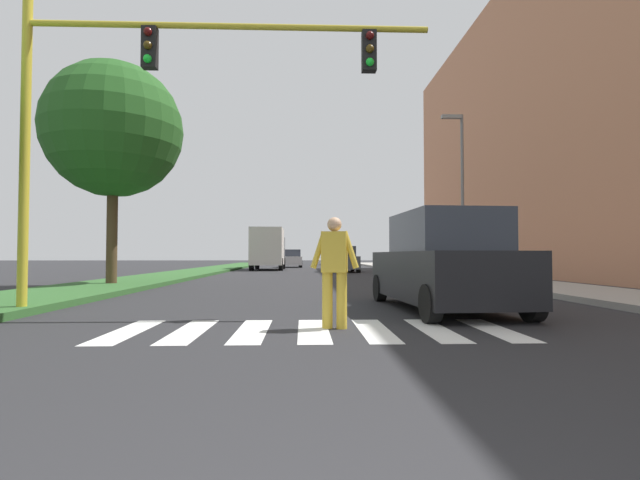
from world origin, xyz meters
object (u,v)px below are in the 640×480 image
traffic_light_gantry (145,88)px  pedestrian_performer (334,267)px  sedan_midblock (343,260)px  sedan_far_horizon (334,258)px  street_lamp_right (460,180)px  sedan_distant (292,259)px  truck_box_delivery (268,248)px  tree_mid (113,130)px  suv_crossing (443,264)px

traffic_light_gantry → pedestrian_performer: 5.23m
sedan_midblock → sedan_far_horizon: bearing=87.7°
street_lamp_right → sedan_distant: 23.57m
pedestrian_performer → sedan_far_horizon: pedestrian_performer is taller
sedan_midblock → truck_box_delivery: (-5.28, 4.52, 0.84)m
traffic_light_gantry → sedan_distant: size_ratio=1.83×
tree_mid → sedan_midblock: (9.24, 14.62, -4.68)m
sedan_distant → sedan_far_horizon: 12.22m
sedan_midblock → tree_mid: bearing=-122.3°
sedan_distant → traffic_light_gantry: bearing=-93.4°
pedestrian_performer → sedan_far_horizon: size_ratio=0.40×
suv_crossing → truck_box_delivery: size_ratio=0.76×
traffic_light_gantry → street_lamp_right: 16.05m
pedestrian_performer → sedan_distant: pedestrian_performer is taller
sedan_far_horizon → tree_mid: bearing=-105.0°
traffic_light_gantry → street_lamp_right: bearing=50.0°
suv_crossing → sedan_distant: size_ratio=1.10×
pedestrian_performer → sedan_midblock: 23.96m
tree_mid → sedan_far_horizon: 39.57m
sedan_distant → sedan_far_horizon: sedan_far_horizon is taller
sedan_far_horizon → truck_box_delivery: 19.83m
traffic_light_gantry → sedan_midblock: 22.99m
sedan_distant → street_lamp_right: bearing=-69.0°
suv_crossing → pedestrian_performer: bearing=-135.9°
tree_mid → pedestrian_performer: 12.50m
sedan_midblock → pedestrian_performer: bearing=-95.1°
tree_mid → sedan_midblock: size_ratio=1.83×
street_lamp_right → tree_mid: bearing=-160.6°
tree_mid → sedan_midblock: tree_mid is taller
tree_mid → sedan_distant: (5.57, 26.62, -4.71)m
street_lamp_right → truck_box_delivery: bearing=124.9°
sedan_distant → pedestrian_performer: bearing=-87.6°
sedan_distant → truck_box_delivery: (-1.61, -7.49, 0.88)m
tree_mid → sedan_midblock: bearing=57.7°
sedan_midblock → sedan_far_horizon: 23.35m
sedan_far_horizon → sedan_distant: bearing=-112.0°
sedan_far_horizon → truck_box_delivery: bearing=-108.2°
street_lamp_right → sedan_far_horizon: 33.48m
pedestrian_performer → sedan_distant: bearing=92.4°
suv_crossing → sedan_distant: suv_crossing is taller
pedestrian_performer → suv_crossing: 3.29m
suv_crossing → traffic_light_gantry: bearing=-175.9°
suv_crossing → sedan_distant: 33.80m
pedestrian_performer → suv_crossing: suv_crossing is taller
tree_mid → street_lamp_right: size_ratio=1.02×
traffic_light_gantry → truck_box_delivery: (0.40, 26.52, -2.68)m
tree_mid → sedan_midblock: 17.91m
sedan_far_horizon → truck_box_delivery: size_ratio=0.69×
sedan_far_horizon → sedan_midblock: bearing=-92.3°
tree_mid → sedan_far_horizon: (10.16, 37.95, -4.70)m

